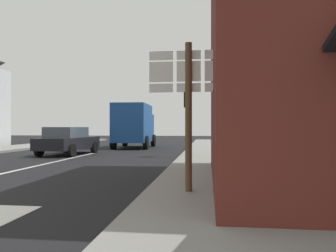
{
  "coord_description": "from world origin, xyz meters",
  "views": [
    {
      "loc": [
        6.41,
        -5.47,
        1.45
      ],
      "look_at": [
        4.64,
        8.67,
        1.52
      ],
      "focal_mm": 34.53,
      "sensor_mm": 36.0,
      "label": 1
    }
  ],
  "objects_px": {
    "route_sign_post": "(189,101)",
    "traffic_light_near_right": "(187,107)",
    "delivery_truck": "(134,125)",
    "sedan_far": "(68,140)"
  },
  "relations": [
    {
      "from": "delivery_truck",
      "to": "traffic_light_near_right",
      "type": "distance_m",
      "value": 7.97
    },
    {
      "from": "sedan_far",
      "to": "delivery_truck",
      "type": "bearing_deg",
      "value": 69.77
    },
    {
      "from": "sedan_far",
      "to": "delivery_truck",
      "type": "distance_m",
      "value": 6.44
    },
    {
      "from": "traffic_light_near_right",
      "to": "sedan_far",
      "type": "bearing_deg",
      "value": 173.42
    },
    {
      "from": "route_sign_post",
      "to": "delivery_truck",
      "type": "bearing_deg",
      "value": 107.04
    },
    {
      "from": "delivery_truck",
      "to": "sedan_far",
      "type": "bearing_deg",
      "value": -110.23
    },
    {
      "from": "delivery_truck",
      "to": "route_sign_post",
      "type": "height_order",
      "value": "route_sign_post"
    },
    {
      "from": "delivery_truck",
      "to": "traffic_light_near_right",
      "type": "relative_size",
      "value": 1.52
    },
    {
      "from": "route_sign_post",
      "to": "traffic_light_near_right",
      "type": "bearing_deg",
      "value": 93.96
    },
    {
      "from": "sedan_far",
      "to": "traffic_light_near_right",
      "type": "distance_m",
      "value": 6.67
    }
  ]
}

